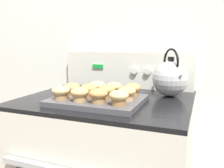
{
  "coord_description": "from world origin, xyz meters",
  "views": [
    {
      "loc": [
        0.43,
        -0.69,
        1.18
      ],
      "look_at": [
        0.05,
        0.28,
        1.0
      ],
      "focal_mm": 38.0,
      "sensor_mm": 36.0,
      "label": 1
    }
  ],
  "objects_px": {
    "muffin_r0_c1": "(80,94)",
    "muffin_r2_c2": "(114,88)",
    "muffin_pan": "(98,100)",
    "muffin_r2_c1": "(97,87)",
    "muffin_r1_c3": "(127,93)",
    "tea_kettle": "(170,78)",
    "muffin_r0_c3": "(119,97)",
    "muffin_r1_c2": "(106,91)",
    "muffin_r0_c0": "(61,92)",
    "muffin_r1_c0": "(72,89)",
    "muffin_r0_c2": "(98,95)",
    "muffin_r2_c3": "(132,89)",
    "muffin_r1_c1": "(88,90)"
  },
  "relations": [
    {
      "from": "muffin_pan",
      "to": "muffin_r1_c2",
      "type": "xyz_separation_m",
      "value": [
        0.04,
        0.0,
        0.04
      ]
    },
    {
      "from": "muffin_r0_c3",
      "to": "tea_kettle",
      "type": "distance_m",
      "value": 0.37
    },
    {
      "from": "muffin_r0_c1",
      "to": "muffin_r1_c2",
      "type": "height_order",
      "value": "same"
    },
    {
      "from": "muffin_r1_c0",
      "to": "muffin_r0_c3",
      "type": "bearing_deg",
      "value": -18.29
    },
    {
      "from": "muffin_r1_c0",
      "to": "muffin_r2_c1",
      "type": "distance_m",
      "value": 0.12
    },
    {
      "from": "muffin_r1_c3",
      "to": "tea_kettle",
      "type": "height_order",
      "value": "tea_kettle"
    },
    {
      "from": "muffin_r0_c1",
      "to": "tea_kettle",
      "type": "bearing_deg",
      "value": 46.7
    },
    {
      "from": "muffin_r2_c3",
      "to": "muffin_r0_c2",
      "type": "bearing_deg",
      "value": -117.78
    },
    {
      "from": "muffin_pan",
      "to": "muffin_r0_c3",
      "type": "xyz_separation_m",
      "value": [
        0.13,
        -0.09,
        0.04
      ]
    },
    {
      "from": "muffin_r1_c0",
      "to": "muffin_r0_c1",
      "type": "bearing_deg",
      "value": -44.5
    },
    {
      "from": "muffin_r2_c1",
      "to": "muffin_r0_c0",
      "type": "bearing_deg",
      "value": -117.63
    },
    {
      "from": "muffin_r0_c1",
      "to": "muffin_r2_c3",
      "type": "xyz_separation_m",
      "value": [
        0.18,
        0.17,
        0.0
      ]
    },
    {
      "from": "muffin_r1_c0",
      "to": "muffin_r1_c3",
      "type": "distance_m",
      "value": 0.26
    },
    {
      "from": "muffin_r0_c0",
      "to": "muffin_r2_c3",
      "type": "height_order",
      "value": "same"
    },
    {
      "from": "muffin_r1_c1",
      "to": "tea_kettle",
      "type": "height_order",
      "value": "tea_kettle"
    },
    {
      "from": "muffin_r0_c0",
      "to": "muffin_r0_c2",
      "type": "height_order",
      "value": "same"
    },
    {
      "from": "muffin_r0_c3",
      "to": "muffin_r2_c2",
      "type": "distance_m",
      "value": 0.19
    },
    {
      "from": "muffin_r0_c0",
      "to": "muffin_r1_c0",
      "type": "distance_m",
      "value": 0.09
    },
    {
      "from": "muffin_r0_c2",
      "to": "muffin_r0_c3",
      "type": "distance_m",
      "value": 0.09
    },
    {
      "from": "muffin_r0_c3",
      "to": "muffin_r1_c0",
      "type": "distance_m",
      "value": 0.27
    },
    {
      "from": "muffin_pan",
      "to": "muffin_r1_c3",
      "type": "relative_size",
      "value": 5.06
    },
    {
      "from": "muffin_r0_c2",
      "to": "muffin_r2_c3",
      "type": "xyz_separation_m",
      "value": [
        0.09,
        0.17,
        0.0
      ]
    },
    {
      "from": "muffin_r0_c3",
      "to": "muffin_r1_c3",
      "type": "height_order",
      "value": "same"
    },
    {
      "from": "muffin_r0_c3",
      "to": "muffin_r1_c1",
      "type": "relative_size",
      "value": 1.0
    },
    {
      "from": "muffin_r1_c0",
      "to": "muffin_r1_c3",
      "type": "bearing_deg",
      "value": 0.5
    },
    {
      "from": "muffin_r2_c2",
      "to": "muffin_r1_c2",
      "type": "bearing_deg",
      "value": -91.93
    },
    {
      "from": "muffin_r2_c1",
      "to": "muffin_r2_c2",
      "type": "relative_size",
      "value": 1.0
    },
    {
      "from": "muffin_pan",
      "to": "muffin_r2_c1",
      "type": "bearing_deg",
      "value": 115.35
    },
    {
      "from": "muffin_r2_c1",
      "to": "muffin_r2_c3",
      "type": "relative_size",
      "value": 1.0
    },
    {
      "from": "muffin_r1_c0",
      "to": "muffin_r1_c2",
      "type": "xyz_separation_m",
      "value": [
        0.17,
        0.0,
        0.0
      ]
    },
    {
      "from": "muffin_r1_c1",
      "to": "muffin_r2_c2",
      "type": "relative_size",
      "value": 1.0
    },
    {
      "from": "muffin_r1_c2",
      "to": "muffin_r2_c2",
      "type": "height_order",
      "value": "same"
    },
    {
      "from": "muffin_r1_c3",
      "to": "tea_kettle",
      "type": "relative_size",
      "value": 0.33
    },
    {
      "from": "muffin_r1_c0",
      "to": "tea_kettle",
      "type": "relative_size",
      "value": 0.33
    },
    {
      "from": "muffin_r0_c1",
      "to": "muffin_r0_c0",
      "type": "bearing_deg",
      "value": 179.43
    },
    {
      "from": "muffin_r0_c2",
      "to": "muffin_r1_c3",
      "type": "distance_m",
      "value": 0.13
    },
    {
      "from": "muffin_r0_c1",
      "to": "muffin_r0_c3",
      "type": "bearing_deg",
      "value": 0.3
    },
    {
      "from": "muffin_r0_c0",
      "to": "muffin_r1_c3",
      "type": "height_order",
      "value": "same"
    },
    {
      "from": "muffin_r1_c1",
      "to": "muffin_r1_c2",
      "type": "height_order",
      "value": "same"
    },
    {
      "from": "muffin_r0_c1",
      "to": "muffin_r2_c2",
      "type": "relative_size",
      "value": 1.0
    },
    {
      "from": "muffin_r1_c2",
      "to": "muffin_r2_c1",
      "type": "relative_size",
      "value": 1.0
    },
    {
      "from": "muffin_r1_c0",
      "to": "muffin_r2_c1",
      "type": "height_order",
      "value": "same"
    },
    {
      "from": "muffin_pan",
      "to": "muffin_r1_c2",
      "type": "distance_m",
      "value": 0.06
    },
    {
      "from": "muffin_pan",
      "to": "muffin_r1_c1",
      "type": "xyz_separation_m",
      "value": [
        -0.04,
        -0.0,
        0.04
      ]
    },
    {
      "from": "muffin_r0_c3",
      "to": "muffin_r2_c1",
      "type": "relative_size",
      "value": 1.0
    },
    {
      "from": "muffin_r2_c2",
      "to": "tea_kettle",
      "type": "distance_m",
      "value": 0.29
    },
    {
      "from": "muffin_r0_c1",
      "to": "muffin_r0_c3",
      "type": "relative_size",
      "value": 1.0
    },
    {
      "from": "muffin_r0_c2",
      "to": "muffin_r2_c1",
      "type": "height_order",
      "value": "same"
    },
    {
      "from": "muffin_r0_c0",
      "to": "muffin_r1_c0",
      "type": "height_order",
      "value": "same"
    },
    {
      "from": "muffin_r0_c1",
      "to": "muffin_r2_c3",
      "type": "bearing_deg",
      "value": 44.91
    }
  ]
}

